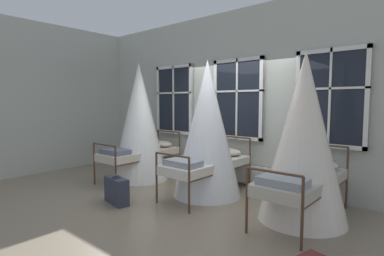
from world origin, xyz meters
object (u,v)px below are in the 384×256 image
(cot_first, at_px, (139,123))
(cot_third, at_px, (304,140))
(cot_second, at_px, (207,131))
(suitcase_dark, at_px, (117,190))

(cot_first, xyz_separation_m, cot_third, (3.62, -0.01, -0.07))
(cot_third, bearing_deg, cot_first, 90.59)
(cot_third, bearing_deg, cot_second, 89.21)
(cot_first, relative_size, suitcase_dark, 4.37)
(cot_second, height_order, suitcase_dark, cot_second)
(cot_second, xyz_separation_m, suitcase_dark, (-0.86, -1.37, -0.96))
(suitcase_dark, bearing_deg, cot_first, 137.11)
(cot_third, bearing_deg, suitcase_dark, 117.39)
(suitcase_dark, bearing_deg, cot_third, 37.12)
(cot_first, relative_size, cot_third, 1.06)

